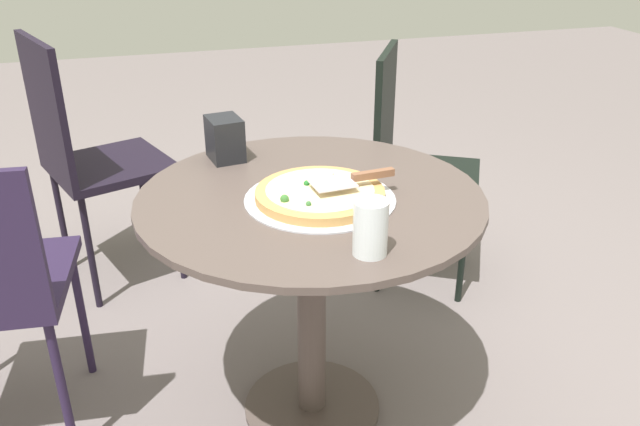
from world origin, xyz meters
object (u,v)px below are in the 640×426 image
object	(u,v)px
patio_chair_near	(85,149)
patio_chair_far	(409,154)
pizza_on_tray	(320,195)
patio_table	(311,253)
napkin_dispenser	(225,139)
drinking_cup	(370,228)
pizza_server	(354,179)

from	to	relation	value
patio_chair_near	patio_chair_far	distance (m)	1.16
pizza_on_tray	patio_chair_far	size ratio (longest dim) A/B	0.42
patio_table	napkin_dispenser	distance (m)	0.41
drinking_cup	patio_chair_near	world-z (taller)	patio_chair_near
pizza_on_tray	pizza_server	world-z (taller)	pizza_server
napkin_dispenser	patio_chair_near	world-z (taller)	patio_chair_near
pizza_server	napkin_dispenser	bearing A→B (deg)	36.54
napkin_dispenser	patio_chair_near	xyz separation A→B (m)	(0.62, 0.41, -0.21)
patio_table	pizza_on_tray	bearing A→B (deg)	-162.13
napkin_dispenser	drinking_cup	bearing A→B (deg)	-170.14
patio_table	pizza_server	distance (m)	0.24
patio_table	pizza_on_tray	distance (m)	0.19
pizza_on_tray	drinking_cup	distance (m)	0.29
patio_chair_near	patio_chair_far	size ratio (longest dim) A/B	1.07
patio_table	patio_chair_near	size ratio (longest dim) A/B	0.92
pizza_on_tray	patio_chair_far	bearing A→B (deg)	-38.73
drinking_cup	patio_chair_far	bearing A→B (deg)	-28.42
pizza_server	drinking_cup	world-z (taller)	drinking_cup
patio_table	drinking_cup	size ratio (longest dim) A/B	7.27
patio_table	drinking_cup	distance (m)	0.39
napkin_dispenser	patio_chair_near	bearing A→B (deg)	25.82
pizza_on_tray	patio_table	bearing A→B (deg)	17.87
pizza_server	patio_chair_near	world-z (taller)	patio_chair_near
patio_chair_near	patio_table	bearing A→B (deg)	-147.93
napkin_dispenser	patio_table	bearing A→B (deg)	-159.27
patio_table	pizza_on_tray	xyz separation A→B (m)	(-0.04, -0.01, 0.18)
patio_table	pizza_server	xyz separation A→B (m)	(-0.05, -0.09, 0.22)
napkin_dispenser	patio_chair_far	xyz separation A→B (m)	(0.34, -0.71, -0.24)
pizza_server	drinking_cup	xyz separation A→B (m)	(-0.27, 0.06, 0.01)
drinking_cup	napkin_dispenser	world-z (taller)	same
patio_chair_far	pizza_server	bearing A→B (deg)	146.26
pizza_server	patio_chair_near	distance (m)	1.19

